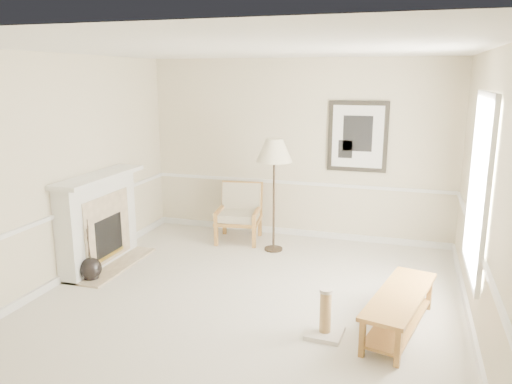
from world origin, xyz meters
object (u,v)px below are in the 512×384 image
(floor_lamp, at_px, (274,154))
(bench, at_px, (399,306))
(floor_vase, at_px, (91,269))
(armchair, at_px, (240,210))
(scratching_post, at_px, (325,321))

(floor_lamp, xyz_separation_m, bench, (1.91, -2.02, -1.22))
(floor_vase, bearing_deg, armchair, 59.49)
(floor_lamp, bearing_deg, bench, -46.56)
(floor_vase, distance_m, floor_lamp, 3.02)
(scratching_post, bearing_deg, floor_lamp, 116.95)
(floor_vase, distance_m, armchair, 2.59)
(floor_vase, height_order, floor_lamp, floor_lamp)
(armchair, relative_size, bench, 0.59)
(floor_vase, xyz_separation_m, bench, (3.89, -0.18, 0.13))
(bench, distance_m, scratching_post, 0.80)
(floor_lamp, bearing_deg, armchair, 151.24)
(armchair, relative_size, floor_lamp, 0.53)
(scratching_post, bearing_deg, bench, 24.26)
(floor_vase, bearing_deg, floor_lamp, 42.95)
(floor_lamp, bearing_deg, floor_vase, -137.05)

